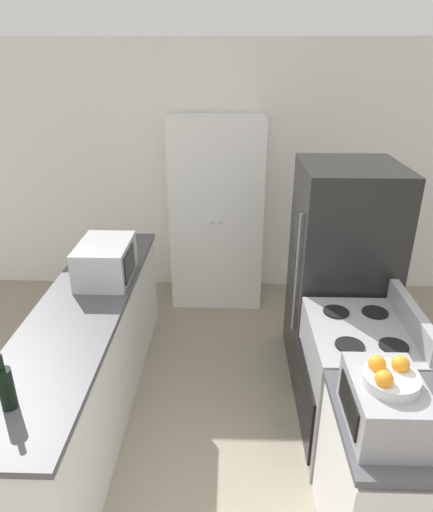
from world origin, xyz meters
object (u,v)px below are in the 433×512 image
toaster_oven (384,405)px  fruit_bowl (390,376)px  pantry_cabinet (217,213)px  wine_bottle (6,387)px  microwave (106,261)px  stove (355,384)px  refrigerator (340,273)px

toaster_oven → fruit_bowl: 0.17m
pantry_cabinet → wine_bottle: 2.89m
microwave → wine_bottle: wine_bottle is taller
stove → refrigerator: 0.93m
toaster_oven → stove: bearing=80.6°
pantry_cabinet → fruit_bowl: bearing=-73.5°
fruit_bowl → stove: bearing=80.4°
pantry_cabinet → stove: size_ratio=1.83×
stove → toaster_oven: (-0.13, -0.81, 0.56)m
pantry_cabinet → refrigerator: pantry_cabinet is taller
pantry_cabinet → toaster_oven: size_ratio=4.31×
pantry_cabinet → microwave: size_ratio=3.60×
refrigerator → wine_bottle: size_ratio=5.67×
toaster_oven → refrigerator: bearing=84.0°
stove → microwave: (-1.77, 0.64, 0.58)m
stove → fruit_bowl: fruit_bowl is taller
stove → microwave: bearing=160.0°
refrigerator → fruit_bowl: refrigerator is taller
microwave → fruit_bowl: 2.20m
pantry_cabinet → fruit_bowl: pantry_cabinet is taller
stove → fruit_bowl: 1.10m
pantry_cabinet → wine_bottle: pantry_cabinet is taller
pantry_cabinet → refrigerator: size_ratio=1.11×
stove → microwave: microwave is taller
refrigerator → pantry_cabinet: bearing=131.1°
microwave → fruit_bowl: size_ratio=2.17×
refrigerator → toaster_oven: size_ratio=3.90×
microwave → toaster_oven: size_ratio=1.20×
refrigerator → fruit_bowl: (-0.18, -1.66, 0.31)m
refrigerator → wine_bottle: 2.50m
microwave → toaster_oven: bearing=-41.8°
stove → refrigerator: refrigerator is taller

